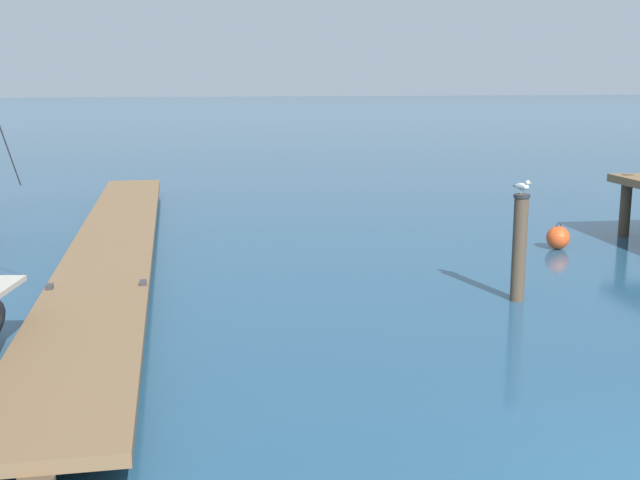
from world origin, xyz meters
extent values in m
cube|color=brown|center=(-5.59, 13.25, 0.37)|extent=(3.39, 22.36, 0.16)
cylinder|color=#4C3D2D|center=(-5.99, 7.69, 0.15)|extent=(0.36, 0.36, 0.29)
cylinder|color=#4C3D2D|center=(-5.59, 13.25, 0.15)|extent=(0.36, 0.36, 0.29)
cylinder|color=#4C3D2D|center=(-5.19, 18.80, 0.15)|extent=(0.36, 0.36, 0.29)
cylinder|color=#4C3D2D|center=(-4.79, 24.36, 0.15)|extent=(0.36, 0.36, 0.29)
cube|color=#333338|center=(-6.71, 8.86, 0.49)|extent=(0.13, 0.21, 0.08)
cube|color=#333338|center=(-5.11, 8.74, 0.49)|extent=(0.13, 0.21, 0.08)
cylinder|color=#4C3D2D|center=(7.39, 12.58, 0.81)|extent=(0.28, 0.28, 1.63)
cylinder|color=#4C3D2D|center=(1.63, 7.59, 1.00)|extent=(0.26, 0.26, 1.99)
cylinder|color=#28282D|center=(1.63, 7.59, 1.96)|extent=(0.30, 0.30, 0.06)
cylinder|color=gold|center=(1.65, 7.60, 2.03)|extent=(0.01, 0.01, 0.07)
cylinder|color=gold|center=(1.60, 7.58, 2.03)|extent=(0.01, 0.01, 0.07)
ellipsoid|color=white|center=(1.63, 7.59, 2.13)|extent=(0.22, 0.30, 0.13)
ellipsoid|color=silver|center=(1.67, 7.63, 2.14)|extent=(0.12, 0.23, 0.09)
ellipsoid|color=#383838|center=(1.62, 7.73, 2.14)|extent=(0.05, 0.07, 0.04)
ellipsoid|color=silver|center=(1.57, 7.58, 2.14)|extent=(0.12, 0.23, 0.09)
ellipsoid|color=#383838|center=(1.53, 7.69, 2.14)|extent=(0.05, 0.07, 0.04)
cone|color=white|center=(1.57, 7.72, 2.13)|extent=(0.10, 0.10, 0.07)
sphere|color=white|center=(1.67, 7.48, 2.22)|extent=(0.08, 0.08, 0.08)
cone|color=gold|center=(1.69, 7.43, 2.21)|extent=(0.04, 0.05, 0.02)
sphere|color=#E04C1E|center=(4.84, 11.56, 0.28)|extent=(0.56, 0.56, 0.56)
torus|color=black|center=(4.84, 11.56, 0.56)|extent=(0.14, 0.02, 0.14)
camera|label=1|loc=(-5.53, -5.40, 4.02)|focal=44.93mm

